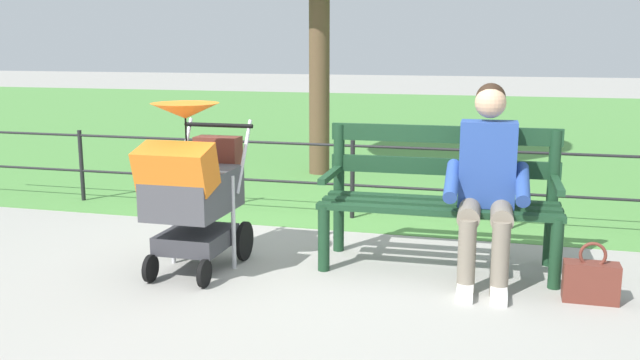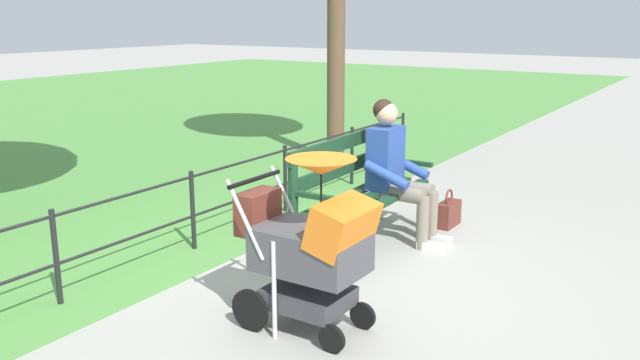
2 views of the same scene
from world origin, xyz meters
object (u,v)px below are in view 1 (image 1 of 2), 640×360
Objects in this scene: person_on_bench at (487,178)px; stroller at (193,186)px; park_bench at (440,191)px; handbag at (591,281)px.

stroller is (1.89, 0.36, -0.08)m from person_on_bench.
park_bench is 1.68m from stroller.
person_on_bench reaches higher than handbag.
stroller is 2.58m from handbag.
handbag is at bearing -177.70° from stroller.
park_bench reaches higher than handbag.
person_on_bench reaches higher than park_bench.
stroller is 3.11× the size of handbag.
handbag is at bearing 158.15° from person_on_bench.
person_on_bench is 1.11× the size of stroller.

